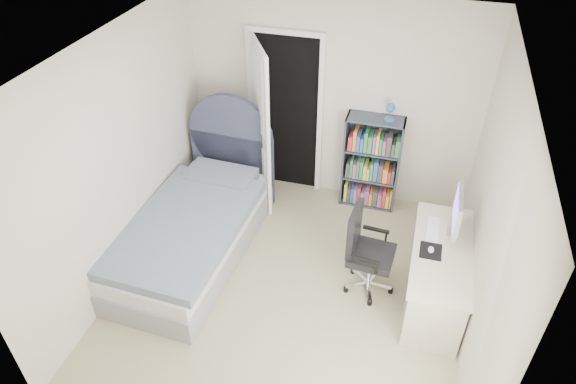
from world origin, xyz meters
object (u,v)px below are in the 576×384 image
(nightstand, at_px, (221,155))
(office_chair, at_px, (364,247))
(bed, at_px, (196,226))
(floor_lamp, at_px, (262,145))
(desk, at_px, (438,272))
(bookcase, at_px, (372,165))

(nightstand, bearing_deg, office_chair, -33.31)
(bed, height_order, nightstand, bed)
(floor_lamp, height_order, desk, floor_lamp)
(bookcase, distance_m, office_chair, 1.43)
(nightstand, xyz_separation_m, bookcase, (1.92, 0.06, 0.15))
(bookcase, height_order, desk, bookcase)
(nightstand, bearing_deg, floor_lamp, 3.18)
(bed, bearing_deg, office_chair, -1.92)
(bed, xyz_separation_m, bookcase, (1.70, 1.36, 0.23))
(nightstand, relative_size, floor_lamp, 0.39)
(floor_lamp, bearing_deg, bed, -103.60)
(desk, bearing_deg, office_chair, -178.56)
(bed, relative_size, desk, 1.70)
(bed, relative_size, office_chair, 2.40)
(bed, height_order, bookcase, bed)
(floor_lamp, bearing_deg, nightstand, -176.82)
(nightstand, distance_m, desk, 3.10)
(desk, xyz_separation_m, office_chair, (-0.73, -0.02, 0.17))
(bed, relative_size, nightstand, 3.87)
(bed, xyz_separation_m, nightstand, (-0.23, 1.30, 0.08))
(bookcase, bearing_deg, floor_lamp, -178.73)
(floor_lamp, bearing_deg, desk, -31.39)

